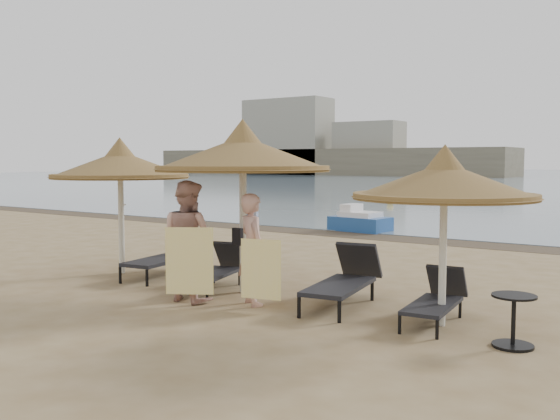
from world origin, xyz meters
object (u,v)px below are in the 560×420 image
(palapa_left, at_px, (120,165))
(lounger_far_left, at_px, (169,254))
(person_right, at_px, (252,240))
(person_left, at_px, (188,231))
(lounger_near_right, at_px, (345,278))
(lounger_far_right, at_px, (437,298))
(palapa_center, at_px, (243,155))
(lounger_near_left, at_px, (218,269))
(palapa_right, at_px, (444,182))
(side_table, at_px, (513,323))
(pedal_boat, at_px, (359,221))

(palapa_left, relative_size, lounger_far_left, 1.29)
(person_right, bearing_deg, person_left, 49.30)
(lounger_near_right, bearing_deg, lounger_far_right, -15.72)
(lounger_far_left, xyz_separation_m, person_left, (1.91, -1.49, 0.75))
(palapa_left, bearing_deg, lounger_far_left, 22.45)
(palapa_left, height_order, lounger_far_right, palapa_left)
(palapa_center, height_order, lounger_near_left, palapa_center)
(lounger_near_right, xyz_separation_m, person_left, (-2.31, -1.24, 0.74))
(palapa_right, relative_size, lounger_near_right, 1.18)
(side_table, bearing_deg, lounger_near_left, 172.84)
(palapa_left, relative_size, lounger_near_right, 1.29)
(lounger_near_left, bearing_deg, lounger_far_left, 150.88)
(palapa_right, height_order, side_table, palapa_right)
(lounger_near_right, xyz_separation_m, side_table, (2.87, -0.86, -0.11))
(palapa_left, xyz_separation_m, person_left, (2.88, -1.09, -1.07))
(person_left, bearing_deg, side_table, -172.52)
(palapa_left, distance_m, lounger_far_left, 2.10)
(lounger_far_left, bearing_deg, lounger_far_right, -12.89)
(lounger_far_left, height_order, lounger_near_left, lounger_far_left)
(person_right, bearing_deg, palapa_center, -12.50)
(lounger_near_left, bearing_deg, side_table, -21.56)
(lounger_far_left, bearing_deg, lounger_near_left, -23.25)
(lounger_far_left, distance_m, side_table, 7.17)
(palapa_left, distance_m, palapa_right, 6.95)
(lounger_near_right, distance_m, person_right, 1.64)
(palapa_center, bearing_deg, pedal_boat, 105.56)
(palapa_left, bearing_deg, palapa_right, -1.86)
(lounger_near_left, xyz_separation_m, person_left, (0.25, -1.05, 0.81))
(lounger_near_left, distance_m, person_right, 1.65)
(side_table, height_order, person_right, person_right)
(palapa_center, relative_size, pedal_boat, 1.55)
(lounger_far_right, distance_m, person_right, 3.02)
(lounger_near_right, bearing_deg, palapa_left, 172.67)
(lounger_far_left, relative_size, person_left, 0.94)
(pedal_boat, bearing_deg, palapa_center, -68.85)
(palapa_right, height_order, lounger_near_right, palapa_right)
(side_table, height_order, person_left, person_left)
(lounger_near_left, distance_m, lounger_far_right, 4.18)
(person_right, relative_size, pedal_boat, 1.05)
(lounger_far_left, distance_m, person_right, 3.25)
(side_table, bearing_deg, palapa_left, 174.92)
(lounger_near_left, height_order, person_left, person_left)
(palapa_right, bearing_deg, lounger_near_right, 168.01)
(palapa_left, xyz_separation_m, lounger_far_left, (0.97, 0.40, -1.82))
(lounger_near_left, xyz_separation_m, person_right, (1.33, -0.69, 0.69))
(lounger_near_left, distance_m, pedal_boat, 9.96)
(person_left, bearing_deg, pedal_boat, -74.33)
(palapa_center, distance_m, pedal_boat, 10.35)
(palapa_left, relative_size, lounger_near_left, 1.51)
(lounger_near_left, bearing_deg, person_left, -90.84)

